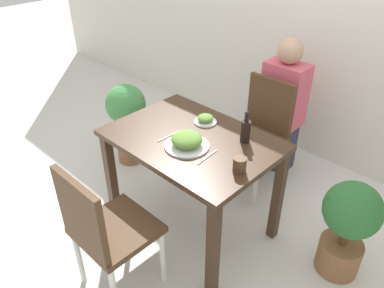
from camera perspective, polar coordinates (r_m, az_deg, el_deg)
ground_plane at (r=2.86m, az=0.00°, el=-12.24°), size 16.00×16.00×0.00m
wall_back at (r=3.36m, az=19.19°, el=18.70°), size 8.00×0.05×2.60m
dining_table at (r=2.44m, az=0.00°, el=-1.39°), size 1.06×0.76×0.77m
chair_near at (r=2.17m, az=-13.30°, el=-12.37°), size 0.42×0.42×0.91m
chair_far at (r=3.02m, az=10.29°, el=2.27°), size 0.42×0.42×0.91m
food_plate at (r=2.26m, az=-0.80°, el=0.50°), size 0.27×0.27×0.09m
side_plate at (r=2.53m, az=2.05°, el=3.78°), size 0.15×0.15×0.06m
drink_cup at (r=2.07m, az=7.27°, el=-3.15°), size 0.08×0.08×0.09m
sauce_bottle at (r=2.32m, az=8.17°, el=2.12°), size 0.06×0.06×0.21m
fork_utensil at (r=2.39m, az=-3.65°, el=1.17°), size 0.01×0.17×0.00m
spoon_utensil at (r=2.19m, az=2.33°, el=-2.00°), size 0.03×0.19×0.00m
potted_plant_left at (r=3.32m, az=-9.89°, el=4.20°), size 0.35×0.35×0.75m
potted_plant_right at (r=2.49m, az=22.71°, el=-11.16°), size 0.35×0.35×0.68m
person_figure at (r=3.24m, az=13.57°, el=5.37°), size 0.34×0.22×1.17m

